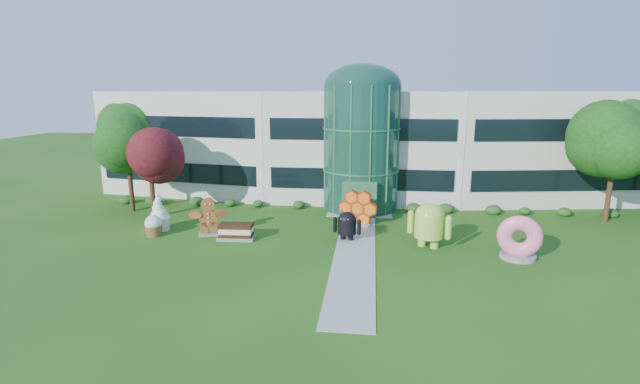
# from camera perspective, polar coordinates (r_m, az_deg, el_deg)

# --- Properties ---
(ground) EXTENTS (140.00, 140.00, 0.00)m
(ground) POSITION_cam_1_polar(r_m,az_deg,el_deg) (26.63, 4.21, -8.45)
(ground) COLOR #215114
(ground) RESTS_ON ground
(building) EXTENTS (46.00, 15.00, 9.30)m
(building) POSITION_cam_1_polar(r_m,az_deg,el_deg) (43.12, 5.30, 6.06)
(building) COLOR beige
(building) RESTS_ON ground
(atrium) EXTENTS (6.00, 6.00, 9.80)m
(atrium) POSITION_cam_1_polar(r_m,az_deg,el_deg) (37.13, 5.10, 5.39)
(atrium) COLOR #194738
(atrium) RESTS_ON ground
(walkway) EXTENTS (2.40, 20.00, 0.04)m
(walkway) POSITION_cam_1_polar(r_m,az_deg,el_deg) (28.49, 4.38, -6.96)
(walkway) COLOR #9E9E93
(walkway) RESTS_ON ground
(tree_red) EXTENTS (4.00, 4.00, 6.00)m
(tree_red) POSITION_cam_1_polar(r_m,az_deg,el_deg) (36.83, -20.05, 1.61)
(tree_red) COLOR #3F0C14
(tree_red) RESTS_ON ground
(trees_backdrop) EXTENTS (52.00, 8.00, 8.40)m
(trees_backdrop) POSITION_cam_1_polar(r_m,az_deg,el_deg) (38.22, 5.12, 4.54)
(trees_backdrop) COLOR #0F3F11
(trees_backdrop) RESTS_ON ground
(android_green) EXTENTS (3.42, 2.95, 3.26)m
(android_green) POSITION_cam_1_polar(r_m,az_deg,el_deg) (29.06, 13.30, -3.55)
(android_green) COLOR #A9D544
(android_green) RESTS_ON ground
(android_black) EXTENTS (2.19, 1.72, 2.20)m
(android_black) POSITION_cam_1_polar(r_m,az_deg,el_deg) (29.75, 3.34, -3.91)
(android_black) COLOR black
(android_black) RESTS_ON ground
(donut) EXTENTS (2.74, 1.87, 2.60)m
(donut) POSITION_cam_1_polar(r_m,az_deg,el_deg) (28.88, 23.34, -5.06)
(donut) COLOR #F85E8E
(donut) RESTS_ON ground
(gingerbread) EXTENTS (2.95, 1.86, 2.55)m
(gingerbread) POSITION_cam_1_polar(r_m,az_deg,el_deg) (31.62, -13.59, -2.92)
(gingerbread) COLOR brown
(gingerbread) RESTS_ON ground
(ice_cream_sandwich) EXTENTS (2.40, 1.28, 1.05)m
(ice_cream_sandwich) POSITION_cam_1_polar(r_m,az_deg,el_deg) (30.51, -10.28, -4.80)
(ice_cream_sandwich) COLOR black
(ice_cream_sandwich) RESTS_ON ground
(honeycomb) EXTENTS (3.06, 1.58, 2.29)m
(honeycomb) POSITION_cam_1_polar(r_m,az_deg,el_deg) (33.05, 4.69, -2.15)
(honeycomb) COLOR orange
(honeycomb) RESTS_ON ground
(froyo) EXTENTS (1.93, 1.93, 2.72)m
(froyo) POSITION_cam_1_polar(r_m,az_deg,el_deg) (33.57, -19.24, -2.22)
(froyo) COLOR white
(froyo) RESTS_ON ground
(cupcake) EXTENTS (1.46, 1.46, 1.42)m
(cupcake) POSITION_cam_1_polar(r_m,az_deg,el_deg) (32.54, -19.82, -3.91)
(cupcake) COLOR white
(cupcake) RESTS_ON ground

